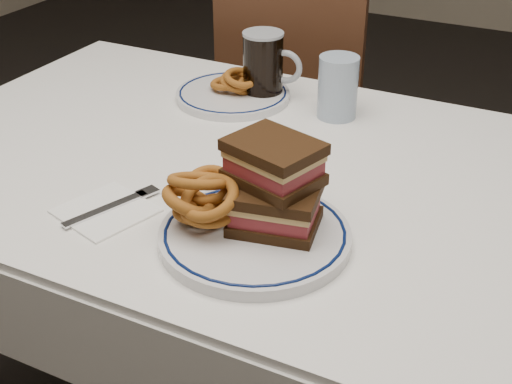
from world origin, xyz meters
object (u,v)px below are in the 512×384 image
at_px(beer_mug, 264,65).
at_px(main_plate, 255,236).
at_px(reuben_sandwich, 274,185).
at_px(far_plate, 233,95).
at_px(chair_far, 298,116).

bearing_deg(beer_mug, main_plate, -65.18).
xyz_separation_m(reuben_sandwich, beer_mug, (-0.25, 0.47, -0.01)).
xyz_separation_m(beer_mug, far_plate, (-0.06, -0.04, -0.06)).
relative_size(chair_far, main_plate, 3.12).
height_order(reuben_sandwich, far_plate, reuben_sandwich).
relative_size(chair_far, far_plate, 3.66).
distance_m(chair_far, far_plate, 0.60).
height_order(main_plate, beer_mug, beer_mug).
height_order(chair_far, main_plate, chair_far).
bearing_deg(main_plate, beer_mug, 114.82).
bearing_deg(reuben_sandwich, chair_far, 111.41).
height_order(main_plate, far_plate, main_plate).
bearing_deg(reuben_sandwich, main_plate, -114.59).
bearing_deg(main_plate, chair_far, 109.99).
distance_m(main_plate, far_plate, 0.55).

